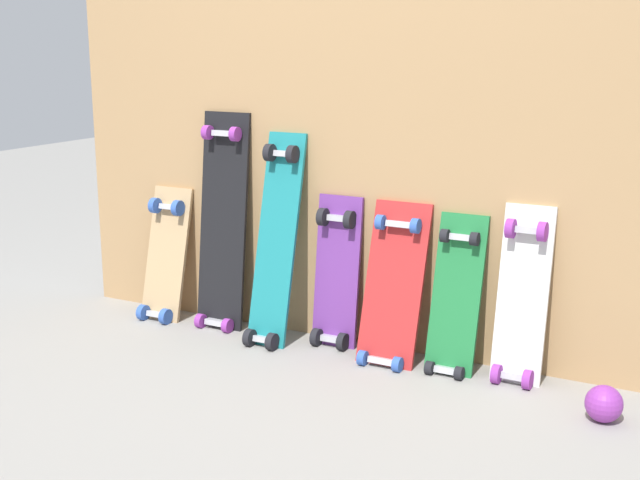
{
  "coord_description": "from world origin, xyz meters",
  "views": [
    {
      "loc": [
        1.55,
        -3.0,
        1.23
      ],
      "look_at": [
        0.0,
        -0.07,
        0.45
      ],
      "focal_mm": 48.34,
      "sensor_mm": 36.0,
      "label": 1
    }
  ],
  "objects_px": {
    "skateboard_black": "(222,229)",
    "skateboard_purple": "(336,278)",
    "skateboard_natural": "(165,261)",
    "skateboard_green": "(455,304)",
    "skateboard_white": "(521,303)",
    "rubber_ball": "(604,404)",
    "skateboard_red": "(392,293)",
    "skateboard_teal": "(275,247)"
  },
  "relations": [
    {
      "from": "skateboard_natural",
      "to": "skateboard_teal",
      "type": "height_order",
      "value": "skateboard_teal"
    },
    {
      "from": "skateboard_green",
      "to": "skateboard_white",
      "type": "distance_m",
      "value": 0.25
    },
    {
      "from": "skateboard_black",
      "to": "skateboard_red",
      "type": "xyz_separation_m",
      "value": [
        0.81,
        -0.04,
        -0.16
      ]
    },
    {
      "from": "skateboard_black",
      "to": "skateboard_purple",
      "type": "relative_size",
      "value": 1.47
    },
    {
      "from": "skateboard_natural",
      "to": "skateboard_red",
      "type": "relative_size",
      "value": 0.94
    },
    {
      "from": "skateboard_teal",
      "to": "skateboard_white",
      "type": "xyz_separation_m",
      "value": [
        1.01,
        0.05,
        -0.1
      ]
    },
    {
      "from": "skateboard_teal",
      "to": "skateboard_purple",
      "type": "relative_size",
      "value": 1.36
    },
    {
      "from": "skateboard_teal",
      "to": "skateboard_red",
      "type": "height_order",
      "value": "skateboard_teal"
    },
    {
      "from": "skateboard_natural",
      "to": "skateboard_green",
      "type": "bearing_deg",
      "value": 0.1
    },
    {
      "from": "skateboard_green",
      "to": "skateboard_white",
      "type": "relative_size",
      "value": 0.94
    },
    {
      "from": "skateboard_teal",
      "to": "skateboard_green",
      "type": "bearing_deg",
      "value": 2.34
    },
    {
      "from": "skateboard_natural",
      "to": "skateboard_purple",
      "type": "distance_m",
      "value": 0.84
    },
    {
      "from": "skateboard_natural",
      "to": "skateboard_black",
      "type": "xyz_separation_m",
      "value": [
        0.3,
        0.03,
        0.17
      ]
    },
    {
      "from": "skateboard_purple",
      "to": "skateboard_green",
      "type": "bearing_deg",
      "value": -4.28
    },
    {
      "from": "skateboard_natural",
      "to": "rubber_ball",
      "type": "distance_m",
      "value": 1.96
    },
    {
      "from": "skateboard_natural",
      "to": "skateboard_black",
      "type": "relative_size",
      "value": 0.65
    },
    {
      "from": "skateboard_green",
      "to": "rubber_ball",
      "type": "bearing_deg",
      "value": -19.46
    },
    {
      "from": "skateboard_purple",
      "to": "skateboard_green",
      "type": "xyz_separation_m",
      "value": [
        0.52,
        -0.04,
        -0.02
      ]
    },
    {
      "from": "skateboard_red",
      "to": "skateboard_green",
      "type": "bearing_deg",
      "value": 4.35
    },
    {
      "from": "rubber_ball",
      "to": "skateboard_black",
      "type": "bearing_deg",
      "value": 171.94
    },
    {
      "from": "skateboard_purple",
      "to": "skateboard_red",
      "type": "height_order",
      "value": "skateboard_purple"
    },
    {
      "from": "skateboard_white",
      "to": "rubber_ball",
      "type": "xyz_separation_m",
      "value": [
        0.35,
        -0.23,
        -0.23
      ]
    },
    {
      "from": "skateboard_natural",
      "to": "skateboard_black",
      "type": "height_order",
      "value": "skateboard_black"
    },
    {
      "from": "skateboard_natural",
      "to": "skateboard_green",
      "type": "xyz_separation_m",
      "value": [
        1.35,
        0.0,
        -0.0
      ]
    },
    {
      "from": "skateboard_teal",
      "to": "skateboard_white",
      "type": "height_order",
      "value": "skateboard_teal"
    },
    {
      "from": "skateboard_natural",
      "to": "skateboard_red",
      "type": "xyz_separation_m",
      "value": [
        1.11,
        -0.02,
        0.01
      ]
    },
    {
      "from": "skateboard_black",
      "to": "skateboard_white",
      "type": "distance_m",
      "value": 1.31
    },
    {
      "from": "skateboard_red",
      "to": "skateboard_white",
      "type": "height_order",
      "value": "skateboard_white"
    },
    {
      "from": "skateboard_purple",
      "to": "rubber_ball",
      "type": "bearing_deg",
      "value": -12.59
    },
    {
      "from": "skateboard_green",
      "to": "skateboard_white",
      "type": "height_order",
      "value": "skateboard_white"
    },
    {
      "from": "skateboard_natural",
      "to": "skateboard_teal",
      "type": "xyz_separation_m",
      "value": [
        0.59,
        -0.03,
        0.14
      ]
    },
    {
      "from": "skateboard_red",
      "to": "rubber_ball",
      "type": "height_order",
      "value": "skateboard_red"
    },
    {
      "from": "skateboard_black",
      "to": "skateboard_purple",
      "type": "distance_m",
      "value": 0.56
    },
    {
      "from": "skateboard_natural",
      "to": "rubber_ball",
      "type": "bearing_deg",
      "value": -6.06
    },
    {
      "from": "skateboard_teal",
      "to": "skateboard_white",
      "type": "relative_size",
      "value": 1.3
    },
    {
      "from": "skateboard_teal",
      "to": "skateboard_red",
      "type": "distance_m",
      "value": 0.53
    },
    {
      "from": "skateboard_teal",
      "to": "skateboard_red",
      "type": "relative_size",
      "value": 1.34
    },
    {
      "from": "skateboard_teal",
      "to": "rubber_ball",
      "type": "height_order",
      "value": "skateboard_teal"
    },
    {
      "from": "skateboard_teal",
      "to": "rubber_ball",
      "type": "xyz_separation_m",
      "value": [
        1.35,
        -0.18,
        -0.33
      ]
    },
    {
      "from": "skateboard_black",
      "to": "rubber_ball",
      "type": "height_order",
      "value": "skateboard_black"
    },
    {
      "from": "skateboard_green",
      "to": "skateboard_white",
      "type": "bearing_deg",
      "value": 3.99
    },
    {
      "from": "skateboard_natural",
      "to": "skateboard_white",
      "type": "bearing_deg",
      "value": 0.7
    }
  ]
}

